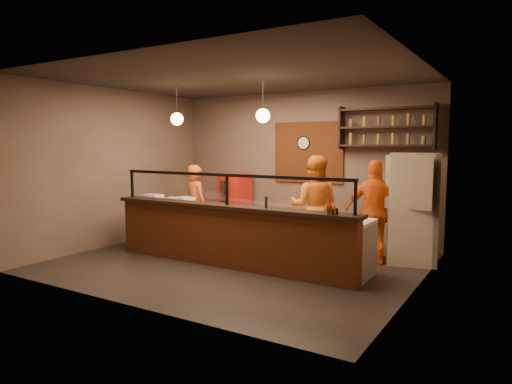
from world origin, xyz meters
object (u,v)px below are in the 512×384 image
Objects in this scene: cook_left at (196,205)px; pepper_mill at (266,202)px; red_cooler at (235,204)px; wall_clock at (304,143)px; fridge at (413,208)px; condiment_caddy at (331,211)px; pizza_dough at (295,215)px; cook_mid at (314,207)px; cook_right at (375,212)px.

cook_left reaches higher than pepper_mill.
pepper_mill is (2.26, -2.47, 0.45)m from red_cooler.
wall_clock is at bearing 24.33° from red_cooler.
fridge is 2.08m from condiment_caddy.
cook_left is 2.62m from pepper_mill.
red_cooler is 4.22m from condiment_caddy.
cook_left is 1.34m from red_cooler.
red_cooler is at bearing 142.52° from pizza_dough.
pizza_dough is at bearing -173.92° from cook_left.
pizza_dough is 2.95× the size of pepper_mill.
condiment_caddy is at bearing -23.21° from red_cooler.
pepper_mill is (-1.11, 0.02, 0.05)m from condiment_caddy.
pizza_dough is at bearing 146.36° from condiment_caddy.
cook_mid reaches higher than pizza_dough.
condiment_caddy is (0.92, -1.46, 0.17)m from cook_mid.
red_cooler is at bearing 143.47° from condiment_caddy.
pepper_mill is (0.67, -2.78, -0.95)m from wall_clock.
cook_left is 1.17× the size of red_cooler.
condiment_caddy is (-0.17, -1.61, 0.20)m from cook_right.
cook_mid is 3.35× the size of pizza_dough.
cook_left is at bearing -135.35° from wall_clock.
fridge is at bearing -179.08° from cook_mid.
condiment_caddy is at bearing -33.64° from pizza_dough.
cook_mid is at bearing 93.42° from pizza_dough.
cook_right is 1.63m from condiment_caddy.
pepper_mill reaches higher than pizza_dough.
condiment_caddy is at bearing -125.18° from fridge.
wall_clock reaches higher than condiment_caddy.
fridge reaches higher than pizza_dough.
fridge is 10.14× the size of pepper_mill.
wall_clock reaches higher than cook_mid.
fridge reaches higher than cook_right.
cook_right is 1.28× the size of red_cooler.
pepper_mill is at bearing -34.23° from red_cooler.
cook_mid reaches higher than red_cooler.
pizza_dough is 3.49× the size of condiment_caddy.
red_cooler is at bearing -22.75° from cook_right.
condiment_caddy is at bearing -57.66° from wall_clock.
cook_mid is at bearing -1.11° from cook_right.
fridge is at bearing -150.43° from cook_left.
cook_mid is 0.97× the size of fridge.
wall_clock reaches higher than cook_left.
pepper_mill is (-1.28, -1.58, 0.25)m from cook_right.
fridge is (0.55, 0.34, 0.06)m from cook_right.
cook_right is at bearing -31.66° from wall_clock.
fridge reaches higher than pepper_mill.
red_cooler is at bearing -74.05° from cook_left.
red_cooler is 3.38m from pepper_mill.
cook_mid is (2.53, 0.30, 0.11)m from cook_left.
cook_mid is (0.86, -1.35, -1.17)m from wall_clock.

